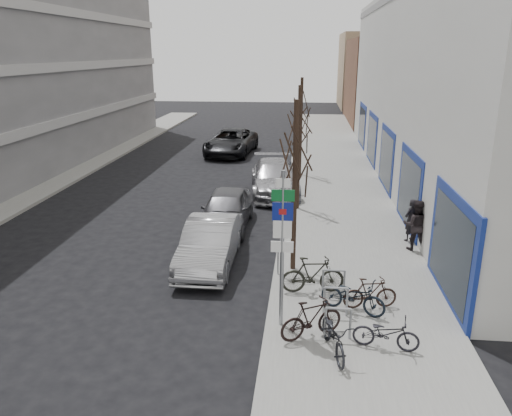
% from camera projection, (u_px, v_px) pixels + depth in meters
% --- Properties ---
extents(ground, '(120.00, 120.00, 0.00)m').
position_uv_depth(ground, '(189.00, 324.00, 13.07)').
color(ground, black).
rests_on(ground, ground).
extents(sidewalk_east, '(5.00, 70.00, 0.15)m').
position_uv_depth(sidewalk_east, '(340.00, 211.00, 22.11)').
color(sidewalk_east, slate).
rests_on(sidewalk_east, ground).
extents(sidewalk_west, '(3.00, 70.00, 0.15)m').
position_uv_depth(sidewalk_west, '(9.00, 201.00, 23.59)').
color(sidewalk_west, slate).
rests_on(sidewalk_west, ground).
extents(brick_building_far, '(12.00, 14.00, 8.00)m').
position_uv_depth(brick_building_far, '(412.00, 82.00, 48.58)').
color(brick_building_far, brown).
rests_on(brick_building_far, ground).
extents(tan_building_far, '(13.00, 12.00, 9.00)m').
position_uv_depth(tan_building_far, '(393.00, 71.00, 62.62)').
color(tan_building_far, '#937A5B').
rests_on(tan_building_far, ground).
extents(highway_sign_pole, '(0.55, 0.10, 4.20)m').
position_uv_depth(highway_sign_pole, '(282.00, 240.00, 12.09)').
color(highway_sign_pole, gray).
rests_on(highway_sign_pole, ground).
extents(bike_rack, '(0.66, 2.26, 0.83)m').
position_uv_depth(bike_rack, '(336.00, 298.00, 13.08)').
color(bike_rack, gray).
rests_on(bike_rack, sidewalk_east).
extents(tree_near, '(1.80, 1.80, 5.50)m').
position_uv_depth(tree_near, '(296.00, 147.00, 14.91)').
color(tree_near, black).
rests_on(tree_near, ground).
extents(tree_mid, '(1.80, 1.80, 5.50)m').
position_uv_depth(tree_mid, '(299.00, 119.00, 21.08)').
color(tree_mid, black).
rests_on(tree_mid, ground).
extents(tree_far, '(1.80, 1.80, 5.50)m').
position_uv_depth(tree_far, '(301.00, 104.00, 27.24)').
color(tree_far, black).
rests_on(tree_far, ground).
extents(meter_front, '(0.10, 0.08, 1.27)m').
position_uv_depth(meter_front, '(278.00, 252.00, 15.43)').
color(meter_front, gray).
rests_on(meter_front, sidewalk_east).
extents(meter_mid, '(0.10, 0.08, 1.27)m').
position_uv_depth(meter_mid, '(286.00, 201.00, 20.65)').
color(meter_mid, gray).
rests_on(meter_mid, sidewalk_east).
extents(meter_back, '(0.10, 0.08, 1.27)m').
position_uv_depth(meter_back, '(290.00, 171.00, 25.87)').
color(meter_back, gray).
rests_on(meter_back, sidewalk_east).
extents(bike_near_left, '(0.92, 1.81, 1.06)m').
position_uv_depth(bike_near_left, '(334.00, 333.00, 11.41)').
color(bike_near_left, black).
rests_on(bike_near_left, sidewalk_east).
extents(bike_near_right, '(1.72, 1.27, 1.03)m').
position_uv_depth(bike_near_right, '(312.00, 318.00, 12.07)').
color(bike_near_right, black).
rests_on(bike_near_right, sidewalk_east).
extents(bike_mid_curb, '(1.86, 1.23, 1.10)m').
position_uv_depth(bike_mid_curb, '(353.00, 293.00, 13.26)').
color(bike_mid_curb, black).
rests_on(bike_mid_curb, sidewalk_east).
extents(bike_mid_inner, '(1.90, 0.79, 1.12)m').
position_uv_depth(bike_mid_inner, '(313.00, 274.00, 14.33)').
color(bike_mid_inner, black).
rests_on(bike_mid_inner, sidewalk_east).
extents(bike_far_curb, '(1.60, 0.72, 0.94)m').
position_uv_depth(bike_far_curb, '(386.00, 331.00, 11.62)').
color(bike_far_curb, black).
rests_on(bike_far_curb, sidewalk_east).
extents(bike_far_inner, '(1.56, 0.71, 0.91)m').
position_uv_depth(bike_far_inner, '(370.00, 293.00, 13.47)').
color(bike_far_inner, black).
rests_on(bike_far_inner, sidewalk_east).
extents(parked_car_front, '(1.64, 4.62, 1.52)m').
position_uv_depth(parked_car_front, '(210.00, 244.00, 16.50)').
color(parked_car_front, '#A7A8AC').
rests_on(parked_car_front, ground).
extents(parked_car_mid, '(1.86, 4.57, 1.55)m').
position_uv_depth(parked_car_mid, '(226.00, 209.00, 20.03)').
color(parked_car_mid, '#4C4B50').
rests_on(parked_car_mid, ground).
extents(parked_car_back, '(2.92, 5.81, 1.62)m').
position_uv_depth(parked_car_back, '(275.00, 178.00, 24.86)').
color(parked_car_back, '#9D9DA1').
rests_on(parked_car_back, ground).
extents(lane_car, '(3.39, 6.39, 1.71)m').
position_uv_depth(lane_car, '(231.00, 142.00, 34.46)').
color(lane_car, black).
rests_on(lane_car, ground).
extents(pedestrian_near, '(0.68, 0.67, 1.59)m').
position_uv_depth(pedestrian_near, '(411.00, 220.00, 18.23)').
color(pedestrian_near, black).
rests_on(pedestrian_near, sidewalk_east).
extents(pedestrian_far, '(0.73, 0.55, 1.83)m').
position_uv_depth(pedestrian_far, '(416.00, 225.00, 17.37)').
color(pedestrian_far, black).
rests_on(pedestrian_far, sidewalk_east).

